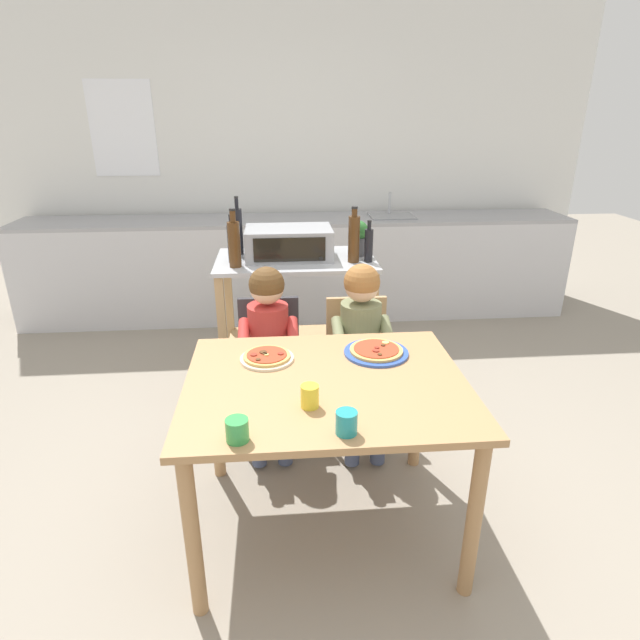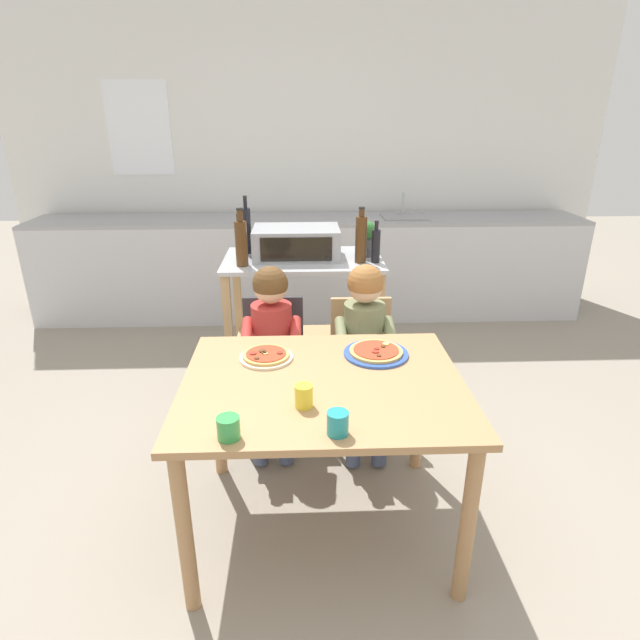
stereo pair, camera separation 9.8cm
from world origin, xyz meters
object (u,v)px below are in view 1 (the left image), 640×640
at_px(bottle_squat_spirits, 354,238).
at_px(bottle_dark_olive_oil, 238,230).
at_px(drinking_cup_yellow, 310,396).
at_px(toaster_oven, 289,243).
at_px(dining_chair_left, 270,360).
at_px(dining_table, 326,403).
at_px(potted_herb_plant, 358,237).
at_px(pizza_plate_blue_rimmed, 376,351).
at_px(bottle_brown_beer, 369,245).
at_px(bottle_clear_vinegar, 234,243).
at_px(drinking_cup_green, 237,430).
at_px(bottle_slim_sauce, 232,243).
at_px(dining_chair_right, 358,359).
at_px(child_in_red_shirt, 269,339).
at_px(child_in_olive_shirt, 362,337).
at_px(kitchen_island_cart, 296,303).
at_px(drinking_cup_teal, 346,423).
at_px(pizza_plate_cream, 267,357).

distance_m(bottle_squat_spirits, bottle_dark_olive_oil, 0.77).
xyz_separation_m(bottle_dark_olive_oil, drinking_cup_yellow, (0.35, -1.70, -0.27)).
xyz_separation_m(toaster_oven, dining_chair_left, (-0.14, -0.60, -0.53)).
height_order(toaster_oven, dining_table, toaster_oven).
xyz_separation_m(toaster_oven, dining_table, (0.11, -1.38, -0.36)).
relative_size(potted_herb_plant, drinking_cup_yellow, 2.57).
relative_size(toaster_oven, bottle_squat_spirits, 1.59).
bearing_deg(pizza_plate_blue_rimmed, dining_chair_left, 132.49).
bearing_deg(drinking_cup_yellow, bottle_brown_beer, 72.10).
xyz_separation_m(bottle_clear_vinegar, drinking_cup_green, (0.10, -1.59, -0.26)).
bearing_deg(bottle_slim_sauce, bottle_clear_vinegar, -76.46).
relative_size(bottle_squat_spirits, dining_chair_right, 0.42).
height_order(dining_table, drinking_cup_green, drinking_cup_green).
height_order(toaster_oven, child_in_red_shirt, toaster_oven).
relative_size(dining_chair_right, child_in_red_shirt, 0.79).
distance_m(toaster_oven, child_in_olive_shirt, 0.90).
relative_size(kitchen_island_cart, dining_chair_right, 1.26).
xyz_separation_m(potted_herb_plant, dining_chair_right, (-0.09, -0.65, -0.56)).
bearing_deg(bottle_brown_beer, drinking_cup_teal, -102.18).
xyz_separation_m(dining_table, dining_chair_left, (-0.25, 0.78, -0.17)).
bearing_deg(drinking_cup_yellow, dining_table, 67.78).
distance_m(toaster_oven, drinking_cup_teal, 1.78).
height_order(drinking_cup_teal, drinking_cup_yellow, drinking_cup_yellow).
bearing_deg(pizza_plate_blue_rimmed, drinking_cup_yellow, -127.72).
height_order(kitchen_island_cart, child_in_olive_shirt, child_in_olive_shirt).
bearing_deg(drinking_cup_teal, drinking_cup_yellow, 121.92).
distance_m(bottle_clear_vinegar, child_in_red_shirt, 0.70).
distance_m(bottle_brown_beer, pizza_plate_blue_rimmed, 1.04).
distance_m(pizza_plate_cream, drinking_cup_teal, 0.66).
bearing_deg(bottle_clear_vinegar, pizza_plate_blue_rimmed, -54.18).
xyz_separation_m(bottle_dark_olive_oil, pizza_plate_blue_rimmed, (0.69, -1.26, -0.30)).
xyz_separation_m(dining_chair_left, child_in_olive_shirt, (0.50, -0.15, 0.19)).
xyz_separation_m(kitchen_island_cart, toaster_oven, (-0.04, 0.02, 0.40)).
distance_m(bottle_clear_vinegar, dining_table, 1.34).
relative_size(dining_chair_left, drinking_cup_teal, 9.62).
xyz_separation_m(dining_chair_left, drinking_cup_green, (-0.09, -1.17, 0.32)).
xyz_separation_m(bottle_clear_vinegar, dining_chair_left, (0.19, -0.42, -0.58)).
bearing_deg(kitchen_island_cart, drinking_cup_yellow, -90.46).
xyz_separation_m(dining_chair_right, child_in_olive_shirt, (0.00, -0.12, 0.19)).
height_order(toaster_oven, bottle_clear_vinegar, bottle_clear_vinegar).
bearing_deg(dining_table, child_in_red_shirt, 110.44).
bearing_deg(potted_herb_plant, bottle_squat_spirits, -108.31).
distance_m(bottle_dark_olive_oil, dining_chair_right, 1.18).
relative_size(bottle_clear_vinegar, drinking_cup_green, 4.37).
distance_m(bottle_dark_olive_oil, potted_herb_plant, 0.78).
height_order(toaster_oven, bottle_slim_sauce, bottle_slim_sauce).
bearing_deg(bottle_dark_olive_oil, child_in_olive_shirt, -51.72).
bearing_deg(drinking_cup_yellow, toaster_oven, 91.06).
bearing_deg(bottle_squat_spirits, pizza_plate_blue_rimmed, -92.09).
bearing_deg(pizza_plate_blue_rimmed, drinking_cup_green, -133.40).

